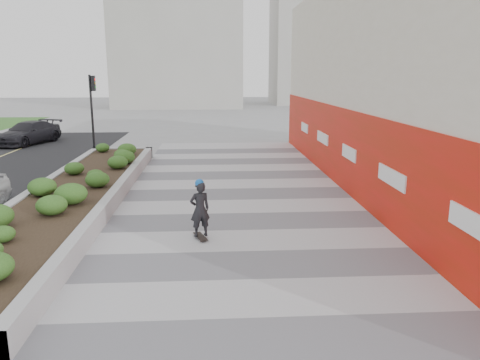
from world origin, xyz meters
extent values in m
plane|color=gray|center=(0.00, 0.00, 0.00)|extent=(160.00, 160.00, 0.00)
cube|color=#A8A8AD|center=(0.00, 3.00, 0.01)|extent=(8.00, 36.00, 0.01)
cube|color=beige|center=(7.00, 9.00, 4.00)|extent=(6.00, 24.00, 8.00)
cube|color=red|center=(4.02, 9.00, 1.50)|extent=(0.12, 24.00, 3.00)
cube|color=#9E9EA0|center=(-5.50, 15.85, 0.28)|extent=(3.00, 0.30, 0.55)
cube|color=#9E9EA0|center=(-6.85, 7.00, 0.28)|extent=(0.30, 18.00, 0.55)
cube|color=#9E9EA0|center=(-4.15, 7.00, 0.28)|extent=(0.30, 18.00, 0.55)
cube|color=#2D2116|center=(-5.50, 7.00, 0.25)|extent=(2.40, 17.40, 0.50)
cylinder|color=black|center=(-7.30, 17.50, 2.10)|extent=(0.12, 0.12, 4.20)
cube|color=black|center=(-7.12, 17.50, 3.75)|extent=(0.18, 0.28, 0.80)
cube|color=#ADAAA3|center=(-5.00, 55.00, 10.00)|extent=(16.00, 12.00, 20.00)
cube|color=#ADAAA3|center=(15.00, 60.00, 12.00)|extent=(14.00, 10.00, 24.00)
cylinder|color=#595654|center=(0.50, 3.00, 0.00)|extent=(0.44, 0.44, 0.01)
cube|color=black|center=(-1.26, 3.59, 0.07)|extent=(0.42, 0.75, 0.02)
imported|color=black|center=(-1.26, 3.59, 0.81)|extent=(0.62, 0.51, 1.47)
sphere|color=blue|center=(-1.26, 3.59, 1.50)|extent=(0.23, 0.23, 0.23)
imported|color=black|center=(-12.20, 21.37, 0.69)|extent=(3.33, 5.10, 1.37)
camera|label=1|loc=(-0.95, -8.13, 4.25)|focal=35.00mm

